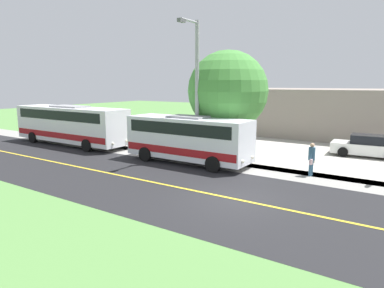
{
  "coord_description": "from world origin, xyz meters",
  "views": [
    {
      "loc": [
        12.42,
        6.09,
        4.81
      ],
      "look_at": [
        -3.5,
        -4.44,
        1.4
      ],
      "focal_mm": 31.83,
      "sensor_mm": 36.0,
      "label": 1
    }
  ],
  "objects_px": {
    "pedestrian_with_bags": "(312,158)",
    "commercial_building": "(351,113)",
    "transit_bus_rear": "(71,123)",
    "shuttle_bus_front": "(188,137)",
    "street_light_pole": "(196,86)",
    "tree_curbside": "(228,91)",
    "parked_car_near": "(368,146)"
  },
  "relations": [
    {
      "from": "pedestrian_with_bags",
      "to": "commercial_building",
      "type": "bearing_deg",
      "value": -177.62
    },
    {
      "from": "transit_bus_rear",
      "to": "pedestrian_with_bags",
      "type": "relative_size",
      "value": 6.17
    },
    {
      "from": "shuttle_bus_front",
      "to": "street_light_pole",
      "type": "relative_size",
      "value": 0.95
    },
    {
      "from": "transit_bus_rear",
      "to": "tree_curbside",
      "type": "xyz_separation_m",
      "value": [
        -2.87,
        12.38,
        2.62
      ]
    },
    {
      "from": "shuttle_bus_front",
      "to": "pedestrian_with_bags",
      "type": "distance_m",
      "value": 7.21
    },
    {
      "from": "tree_curbside",
      "to": "street_light_pole",
      "type": "bearing_deg",
      "value": -18.08
    },
    {
      "from": "commercial_building",
      "to": "transit_bus_rear",
      "type": "bearing_deg",
      "value": -46.36
    },
    {
      "from": "pedestrian_with_bags",
      "to": "tree_curbside",
      "type": "height_order",
      "value": "tree_curbside"
    },
    {
      "from": "street_light_pole",
      "to": "parked_car_near",
      "type": "height_order",
      "value": "street_light_pole"
    },
    {
      "from": "shuttle_bus_front",
      "to": "tree_curbside",
      "type": "height_order",
      "value": "tree_curbside"
    },
    {
      "from": "transit_bus_rear",
      "to": "tree_curbside",
      "type": "distance_m",
      "value": 12.97
    },
    {
      "from": "shuttle_bus_front",
      "to": "tree_curbside",
      "type": "bearing_deg",
      "value": 159.1
    },
    {
      "from": "street_light_pole",
      "to": "commercial_building",
      "type": "height_order",
      "value": "street_light_pole"
    },
    {
      "from": "transit_bus_rear",
      "to": "pedestrian_with_bags",
      "type": "xyz_separation_m",
      "value": [
        -1.03,
        18.35,
        -0.75
      ]
    },
    {
      "from": "shuttle_bus_front",
      "to": "pedestrian_with_bags",
      "type": "bearing_deg",
      "value": 98.81
    },
    {
      "from": "parked_car_near",
      "to": "commercial_building",
      "type": "xyz_separation_m",
      "value": [
        -8.85,
        -2.55,
        1.46
      ]
    },
    {
      "from": "shuttle_bus_front",
      "to": "pedestrian_with_bags",
      "type": "height_order",
      "value": "shuttle_bus_front"
    },
    {
      "from": "street_light_pole",
      "to": "parked_car_near",
      "type": "relative_size",
      "value": 1.88
    },
    {
      "from": "street_light_pole",
      "to": "tree_curbside",
      "type": "height_order",
      "value": "street_light_pole"
    },
    {
      "from": "transit_bus_rear",
      "to": "pedestrian_with_bags",
      "type": "bearing_deg",
      "value": 93.2
    },
    {
      "from": "pedestrian_with_bags",
      "to": "street_light_pole",
      "type": "distance_m",
      "value": 7.75
    },
    {
      "from": "transit_bus_rear",
      "to": "pedestrian_with_bags",
      "type": "height_order",
      "value": "transit_bus_rear"
    },
    {
      "from": "transit_bus_rear",
      "to": "tree_curbside",
      "type": "relative_size",
      "value": 1.56
    },
    {
      "from": "pedestrian_with_bags",
      "to": "commercial_building",
      "type": "distance_m",
      "value": 15.9
    },
    {
      "from": "parked_car_near",
      "to": "transit_bus_rear",
      "type": "bearing_deg",
      "value": -68.39
    },
    {
      "from": "transit_bus_rear",
      "to": "parked_car_near",
      "type": "bearing_deg",
      "value": 111.61
    },
    {
      "from": "shuttle_bus_front",
      "to": "pedestrian_with_bags",
      "type": "relative_size",
      "value": 4.55
    },
    {
      "from": "parked_car_near",
      "to": "street_light_pole",
      "type": "bearing_deg",
      "value": -48.55
    },
    {
      "from": "parked_car_near",
      "to": "commercial_building",
      "type": "distance_m",
      "value": 9.33
    },
    {
      "from": "parked_car_near",
      "to": "tree_curbside",
      "type": "distance_m",
      "value": 10.07
    },
    {
      "from": "shuttle_bus_front",
      "to": "street_light_pole",
      "type": "distance_m",
      "value": 3.08
    },
    {
      "from": "transit_bus_rear",
      "to": "commercial_building",
      "type": "distance_m",
      "value": 24.45
    }
  ]
}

